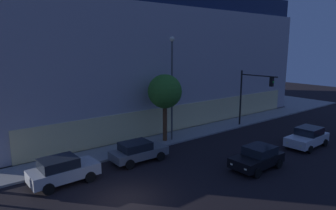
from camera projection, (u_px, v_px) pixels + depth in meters
name	position (u px, v px, depth m)	size (l,w,h in m)	color
ground_plane	(124.00, 201.00, 16.72)	(120.00, 120.00, 0.00)	black
sidewalk_corner	(4.00, 104.00, 44.56)	(80.00, 60.00, 0.15)	gray
modern_building	(118.00, 56.00, 40.98)	(37.07, 29.17, 14.48)	#4C4C51
traffic_light_far_corner	(252.00, 90.00, 30.88)	(0.45, 4.21, 5.88)	black
street_lamp_sidewalk	(172.00, 78.00, 26.19)	(0.44, 0.44, 9.19)	#494949
sidewalk_tree	(165.00, 92.00, 26.18)	(3.01, 3.01, 5.99)	brown
car_silver	(63.00, 170.00, 18.72)	(4.25, 2.22, 1.71)	#B7BABF
car_grey	(138.00, 151.00, 22.34)	(4.30, 2.13, 1.54)	slate
car_black	(257.00, 157.00, 21.03)	(4.13, 2.20, 1.58)	black
car_white	(307.00, 137.00, 25.67)	(4.49, 2.25, 1.67)	silver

